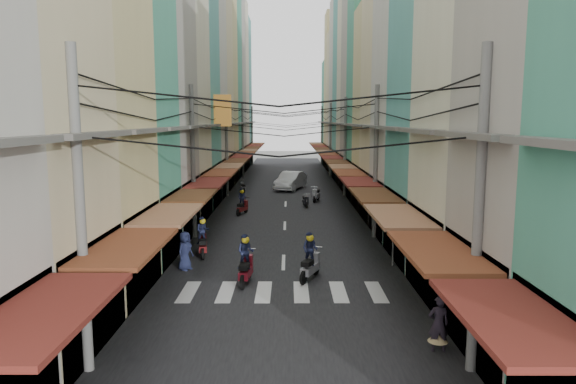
{
  "coord_description": "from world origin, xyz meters",
  "views": [
    {
      "loc": [
        0.23,
        -24.39,
        6.4
      ],
      "look_at": [
        0.2,
        3.69,
        2.4
      ],
      "focal_mm": 32.0,
      "sensor_mm": 36.0,
      "label": 1
    }
  ],
  "objects_px": {
    "bicycle": "(426,241)",
    "traffic_sign": "(393,217)",
    "market_umbrella": "(501,257)",
    "white_car": "(291,190)"
  },
  "relations": [
    {
      "from": "bicycle",
      "to": "traffic_sign",
      "type": "distance_m",
      "value": 5.8
    },
    {
      "from": "white_car",
      "to": "bicycle",
      "type": "distance_m",
      "value": 21.27
    },
    {
      "from": "market_umbrella",
      "to": "traffic_sign",
      "type": "height_order",
      "value": "traffic_sign"
    },
    {
      "from": "bicycle",
      "to": "market_umbrella",
      "type": "relative_size",
      "value": 0.77
    },
    {
      "from": "traffic_sign",
      "to": "bicycle",
      "type": "bearing_deg",
      "value": 59.53
    },
    {
      "from": "bicycle",
      "to": "market_umbrella",
      "type": "xyz_separation_m",
      "value": [
        -0.44,
        -10.43,
        2.01
      ]
    },
    {
      "from": "traffic_sign",
      "to": "white_car",
      "type": "bearing_deg",
      "value": 100.05
    },
    {
      "from": "white_car",
      "to": "bicycle",
      "type": "height_order",
      "value": "white_car"
    },
    {
      "from": "market_umbrella",
      "to": "traffic_sign",
      "type": "bearing_deg",
      "value": 111.43
    },
    {
      "from": "white_car",
      "to": "traffic_sign",
      "type": "distance_m",
      "value": 25.15
    }
  ]
}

